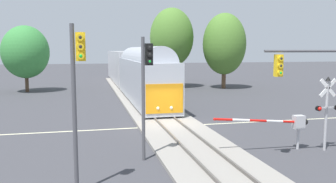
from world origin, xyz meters
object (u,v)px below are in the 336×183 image
at_px(traffic_signal_median, 146,79).
at_px(pine_left_background, 25,52).
at_px(crossing_signal_mast, 327,106).
at_px(commuter_train, 131,69).
at_px(oak_far_right, 224,44).
at_px(traffic_signal_near_right, 329,74).
at_px(elm_centre_background, 172,37).
at_px(crossing_gate_near, 290,123).
at_px(traffic_signal_near_left, 77,82).

distance_m(traffic_signal_median, pine_left_background, 31.45).
xyz_separation_m(crossing_signal_mast, pine_left_background, (-19.19, 30.39, 2.55)).
relative_size(commuter_train, pine_left_background, 5.24).
height_order(traffic_signal_median, oak_far_right, oak_far_right).
xyz_separation_m(pine_left_background, oak_far_right, (25.17, -1.76, 1.03)).
xyz_separation_m(traffic_signal_near_right, elm_centre_background, (0.20, 32.15, 2.75)).
relative_size(pine_left_background, elm_centre_background, 0.75).
bearing_deg(oak_far_right, pine_left_background, 176.00).
bearing_deg(pine_left_background, oak_far_right, -4.00).
bearing_deg(elm_centre_background, traffic_signal_median, -105.82).
distance_m(crossing_gate_near, crossing_signal_mast, 2.05).
xyz_separation_m(traffic_signal_near_right, traffic_signal_near_left, (-11.44, -1.57, -0.01)).
bearing_deg(oak_far_right, crossing_gate_near, -105.39).
xyz_separation_m(commuter_train, crossing_signal_mast, (6.51, -28.75, -0.44)).
relative_size(traffic_signal_near_left, oak_far_right, 0.61).
relative_size(crossing_gate_near, traffic_signal_near_left, 0.86).
xyz_separation_m(crossing_signal_mast, traffic_signal_near_left, (-12.27, -2.68, 1.72)).
xyz_separation_m(crossing_signal_mast, elm_centre_background, (-0.64, 31.05, 4.48)).
bearing_deg(pine_left_background, crossing_signal_mast, -57.72).
relative_size(crossing_gate_near, traffic_signal_near_right, 0.98).
bearing_deg(pine_left_background, commuter_train, -7.36).
xyz_separation_m(traffic_signal_near_left, traffic_signal_median, (2.99, 3.23, -0.20)).
xyz_separation_m(commuter_train, crossing_gate_near, (4.77, -28.19, -1.36)).
distance_m(crossing_gate_near, traffic_signal_near_left, 11.32).
distance_m(pine_left_background, oak_far_right, 25.25).
distance_m(crossing_signal_mast, pine_left_background, 36.03).
xyz_separation_m(crossing_gate_near, crossing_signal_mast, (1.75, -0.56, 0.93)).
bearing_deg(crossing_gate_near, oak_far_right, 74.61).
distance_m(traffic_signal_near_right, oak_far_right, 30.55).
distance_m(crossing_gate_near, pine_left_background, 34.73).
xyz_separation_m(commuter_train, traffic_signal_near_right, (5.68, -29.85, 1.29)).
bearing_deg(traffic_signal_near_right, oak_far_right, 77.09).
bearing_deg(commuter_train, crossing_signal_mast, -77.23).
bearing_deg(traffic_signal_median, commuter_train, 84.40).
height_order(commuter_train, crossing_gate_near, commuter_train).
bearing_deg(elm_centre_background, crossing_signal_mast, -88.83).
relative_size(traffic_signal_near_left, pine_left_background, 0.75).
distance_m(crossing_signal_mast, elm_centre_background, 31.38).
height_order(commuter_train, pine_left_background, pine_left_background).
bearing_deg(crossing_signal_mast, elm_centre_background, 91.17).
xyz_separation_m(commuter_train, traffic_signal_median, (-2.76, -28.20, 1.08)).
height_order(traffic_signal_median, pine_left_background, pine_left_background).
relative_size(commuter_train, crossing_signal_mast, 11.06).
relative_size(traffic_signal_near_right, oak_far_right, 0.54).
relative_size(crossing_gate_near, pine_left_background, 0.65).
relative_size(traffic_signal_near_left, traffic_signal_median, 1.06).
bearing_deg(traffic_signal_median, crossing_signal_mast, -3.40).
bearing_deg(crossing_gate_near, crossing_signal_mast, -17.65).
bearing_deg(crossing_signal_mast, oak_far_right, 78.21).
distance_m(crossing_signal_mast, traffic_signal_median, 9.42).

